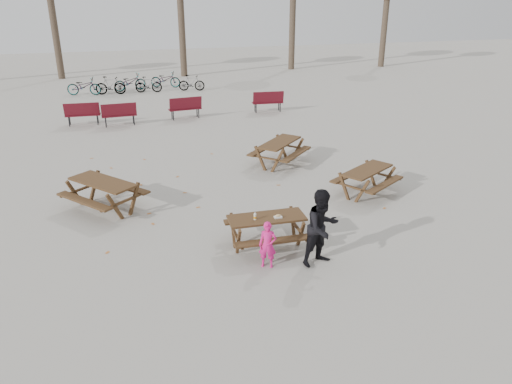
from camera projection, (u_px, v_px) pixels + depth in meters
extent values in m
plane|color=gray|center=(266.00, 246.00, 11.93)|extent=(80.00, 80.00, 0.00)
cube|color=#372414|center=(267.00, 218.00, 11.64)|extent=(1.80, 0.70, 0.05)
cube|color=#372414|center=(274.00, 241.00, 11.22)|extent=(1.80, 0.25, 0.05)
cube|color=#372414|center=(260.00, 219.00, 12.29)|extent=(1.80, 0.25, 0.05)
cylinder|color=#372414|center=(238.00, 242.00, 11.35)|extent=(0.08, 0.08, 0.73)
cylinder|color=#372414|center=(233.00, 231.00, 11.89)|extent=(0.08, 0.08, 0.73)
cylinder|color=#372414|center=(301.00, 235.00, 11.70)|extent=(0.08, 0.08, 0.73)
cylinder|color=#372414|center=(293.00, 224.00, 12.23)|extent=(0.08, 0.08, 0.73)
cube|color=silver|center=(278.00, 217.00, 11.58)|extent=(0.18, 0.11, 0.03)
ellipsoid|color=tan|center=(278.00, 215.00, 11.56)|extent=(0.14, 0.06, 0.05)
cylinder|color=silver|center=(255.00, 217.00, 11.47)|extent=(0.06, 0.06, 0.15)
cylinder|color=orange|center=(255.00, 217.00, 11.48)|extent=(0.07, 0.07, 0.05)
cylinder|color=white|center=(255.00, 213.00, 11.44)|extent=(0.03, 0.03, 0.02)
imported|color=#DF1B79|center=(268.00, 245.00, 10.87)|extent=(0.46, 0.39, 1.07)
imported|color=black|center=(322.00, 228.00, 10.88)|extent=(1.03, 0.92, 1.77)
imported|color=black|center=(84.00, 86.00, 27.99)|extent=(1.97, 1.03, 0.99)
imported|color=black|center=(110.00, 85.00, 28.14)|extent=(1.74, 0.76, 1.01)
imported|color=black|center=(130.00, 82.00, 29.17)|extent=(1.99, 1.19, 0.99)
imported|color=black|center=(149.00, 85.00, 28.69)|extent=(1.55, 0.63, 0.91)
imported|color=black|center=(165.00, 79.00, 30.15)|extent=(1.92, 1.23, 0.95)
imported|color=black|center=(192.00, 83.00, 29.16)|extent=(1.57, 0.79, 0.91)
cylinder|color=#382B21|center=(55.00, 29.00, 31.89)|extent=(0.44, 0.44, 6.30)
cylinder|color=#382B21|center=(182.00, 30.00, 32.91)|extent=(0.44, 0.44, 5.95)
cylinder|color=#382B21|center=(292.00, 22.00, 35.51)|extent=(0.44, 0.44, 6.65)
cylinder|color=#382B21|center=(384.00, 30.00, 36.94)|extent=(0.44, 0.44, 5.25)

